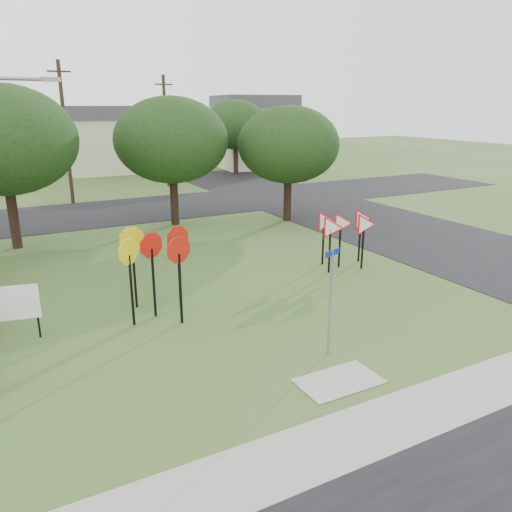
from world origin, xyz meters
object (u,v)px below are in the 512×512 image
Objects in this scene: yield_sign_cluster at (344,226)px; info_board at (14,305)px; stop_sign_cluster at (154,254)px; street_name_sign at (331,295)px.

yield_sign_cluster is 12.18m from info_board.
stop_sign_cluster is 4.09m from info_board.
stop_sign_cluster is 8.22m from yield_sign_cluster.
stop_sign_cluster is at bearing 125.14° from street_name_sign.
yield_sign_cluster is 1.76× the size of info_board.
street_name_sign is at bearing -54.86° from stop_sign_cluster.
street_name_sign reaches higher than yield_sign_cluster.
yield_sign_cluster reaches higher than info_board.
street_name_sign is 5.62m from stop_sign_cluster.
street_name_sign is 1.06× the size of stop_sign_cluster.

